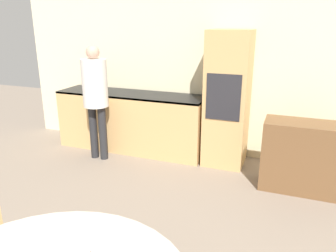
% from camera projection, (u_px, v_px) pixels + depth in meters
% --- Properties ---
extents(wall_back, '(6.70, 0.05, 2.60)m').
position_uv_depth(wall_back, '(224.00, 68.00, 4.70)').
color(wall_back, beige).
rests_on(wall_back, ground_plane).
extents(kitchen_counter, '(2.32, 0.60, 0.90)m').
position_uv_depth(kitchen_counter, '(132.00, 121.00, 5.11)').
color(kitchen_counter, tan).
rests_on(kitchen_counter, ground_plane).
extents(oven_unit, '(0.56, 0.59, 1.85)m').
position_uv_depth(oven_unit, '(227.00, 100.00, 4.47)').
color(oven_unit, tan).
rests_on(oven_unit, ground_plane).
extents(sideboard, '(1.11, 0.45, 0.84)m').
position_uv_depth(sideboard, '(311.00, 158.00, 3.83)').
color(sideboard, brown).
rests_on(sideboard, ground_plane).
extents(person_standing, '(0.35, 0.35, 1.64)m').
position_uv_depth(person_standing, '(95.00, 91.00, 4.58)').
color(person_standing, '#262628').
rests_on(person_standing, ground_plane).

